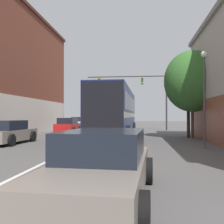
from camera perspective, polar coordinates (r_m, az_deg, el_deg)
lane_center_line at (r=17.99m, az=-4.32°, el=-5.98°), size 0.14×44.14×0.01m
bus at (r=20.85m, az=0.72°, el=0.34°), size 3.04×12.60×3.66m
hatchback_foreground at (r=5.18m, az=-2.12°, el=-11.77°), size 2.09×4.59×1.32m
parked_car_left_near at (r=33.67m, az=-6.81°, el=-2.40°), size 2.29×4.75×1.48m
parked_car_left_mid at (r=25.75m, az=-9.54°, el=-2.94°), size 2.00×4.44×1.43m
parked_car_left_far at (r=16.39m, az=-21.95°, el=-4.16°), size 2.18×4.32×1.35m
traffic_signal_gantry at (r=29.84m, az=6.51°, el=5.05°), size 9.04×0.36×6.39m
street_lamp at (r=13.81m, az=19.45°, el=4.09°), size 0.31×0.31×4.85m
street_tree_near at (r=19.65m, az=17.07°, el=6.43°), size 3.99×3.59×6.29m
street_tree_far at (r=20.44m, az=16.27°, el=5.98°), size 3.48×3.13×5.96m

